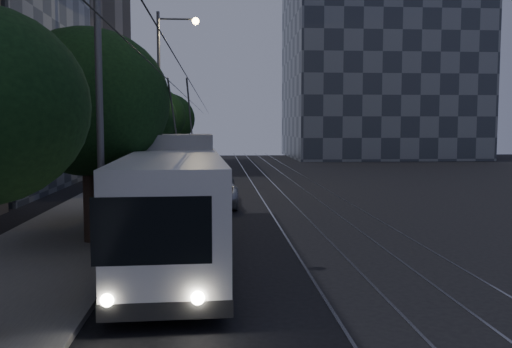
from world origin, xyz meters
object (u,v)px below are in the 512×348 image
object	(u,v)px
car_white_b	(203,179)
streetlamp_far	(166,84)
pickup_silver	(206,188)
streetlamp_near	(113,46)
trolleybus	(175,204)
car_white_a	(195,185)
car_white_c	(186,174)
car_white_d	(210,168)

from	to	relation	value
car_white_b	streetlamp_far	bearing A→B (deg)	122.04
pickup_silver	streetlamp_near	xyz separation A→B (m)	(-2.32, -12.41, 5.36)
trolleybus	streetlamp_near	world-z (taller)	streetlamp_near
car_white_a	trolleybus	bearing A→B (deg)	-114.97
car_white_a	streetlamp_far	world-z (taller)	streetlamp_far
car_white_c	streetlamp_far	xyz separation A→B (m)	(-1.07, -3.14, 5.99)
trolleybus	car_white_d	world-z (taller)	trolleybus
pickup_silver	car_white_c	xyz separation A→B (m)	(-1.54, 11.12, -0.26)
pickup_silver	streetlamp_near	world-z (taller)	streetlamp_near
streetlamp_near	streetlamp_far	size ratio (longest dim) A/B	0.94
car_white_d	streetlamp_far	world-z (taller)	streetlamp_far
car_white_b	car_white_a	bearing A→B (deg)	-120.95
car_white_c	streetlamp_near	xyz separation A→B (m)	(-0.77, -23.53, 5.62)
streetlamp_far	car_white_a	bearing A→B (deg)	-64.47
trolleybus	car_white_b	xyz separation A→B (m)	(0.45, 17.71, -0.94)
streetlamp_near	car_white_d	bearing A→B (deg)	85.37
car_white_a	streetlamp_near	distance (m)	17.45
streetlamp_far	car_white_c	bearing A→B (deg)	71.15
car_white_d	streetlamp_near	bearing A→B (deg)	-101.53
trolleybus	streetlamp_near	distance (m)	4.87
car_white_b	car_white_c	distance (m)	5.16
streetlamp_near	streetlamp_far	distance (m)	20.40
trolleybus	car_white_d	bearing A→B (deg)	86.14
trolleybus	streetlamp_far	world-z (taller)	streetlamp_far
car_white_d	car_white_a	bearing A→B (deg)	-100.36
trolleybus	streetlamp_near	xyz separation A→B (m)	(-1.58, -0.82, 4.54)
car_white_d	streetlamp_near	world-z (taller)	streetlamp_near
car_white_a	car_white_c	xyz separation A→B (m)	(-0.82, 7.10, 0.05)
pickup_silver	car_white_a	bearing A→B (deg)	99.34
car_white_c	streetlamp_far	size ratio (longest dim) A/B	0.36
car_white_d	streetlamp_near	size ratio (longest dim) A/B	0.36
trolleybus	car_white_a	size ratio (longest dim) A/B	3.56
pickup_silver	car_white_d	bearing A→B (deg)	88.99
pickup_silver	car_white_c	distance (m)	11.23
streetlamp_near	streetlamp_far	world-z (taller)	streetlamp_far
trolleybus	pickup_silver	bearing A→B (deg)	84.10
car_white_d	streetlamp_far	distance (m)	11.08
trolleybus	streetlamp_far	distance (m)	20.26
car_white_d	car_white_b	bearing A→B (deg)	-98.73
pickup_silver	car_white_d	xyz separation A→B (m)	(0.06, 16.90, -0.27)
trolleybus	pickup_silver	xyz separation A→B (m)	(0.74, 11.59, -0.82)
car_white_b	car_white_d	world-z (taller)	car_white_b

